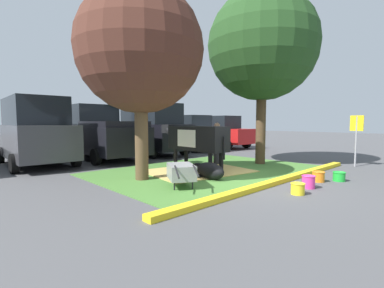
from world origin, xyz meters
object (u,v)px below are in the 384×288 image
object	(u,v)px
wheelbarrow	(181,172)
pickup_truck_black	(100,134)
suv_black	(151,129)
sedan_silver	(189,133)
calf_lying	(209,171)
shade_tree_left	(140,50)
cow_holstein	(195,138)
person_handler	(217,142)
bucket_orange	(318,176)
bucket_yellow	(298,188)
suv_dark_grey	(35,132)
bucket_green	(339,176)
sedan_red	(220,132)
parking_sign	(356,131)
shade_tree_right	(262,46)
bucket_pink	(308,182)

from	to	relation	value
wheelbarrow	pickup_truck_black	world-z (taller)	pickup_truck_black
suv_black	sedan_silver	size ratio (longest dim) A/B	1.05
calf_lying	pickup_truck_black	xyz separation A→B (m)	(-0.22, 6.44, 0.88)
shade_tree_left	cow_holstein	size ratio (longest dim) A/B	1.70
shade_tree_left	person_handler	xyz separation A→B (m)	(3.59, 0.36, -2.72)
bucket_orange	pickup_truck_black	size ratio (longest dim) A/B	0.06
bucket_yellow	suv_dark_grey	xyz separation A→B (m)	(-3.08, 8.79, 1.13)
person_handler	sedan_silver	xyz separation A→B (m)	(3.15, 4.92, 0.12)
shade_tree_left	person_handler	size ratio (longest dim) A/B	3.32
bucket_orange	bucket_green	bearing A→B (deg)	-35.28
sedan_red	suv_black	bearing A→B (deg)	-179.08
cow_holstein	parking_sign	world-z (taller)	parking_sign
pickup_truck_black	cow_holstein	bearing A→B (deg)	-79.78
bucket_orange	suv_black	world-z (taller)	suv_black
bucket_green	sedan_red	size ratio (longest dim) A/B	0.08
parking_sign	sedan_red	bearing A→B (deg)	74.87
suv_dark_grey	pickup_truck_black	distance (m)	2.66
shade_tree_right	bucket_pink	world-z (taller)	shade_tree_right
bucket_pink	bucket_green	bearing A→B (deg)	-9.30
suv_dark_grey	cow_holstein	bearing A→B (deg)	-54.18
bucket_yellow	suv_dark_grey	distance (m)	9.39
sedan_silver	sedan_red	xyz separation A→B (m)	(2.51, -0.21, 0.00)
bucket_yellow	person_handler	bearing A→B (deg)	65.02
bucket_yellow	bucket_orange	distance (m)	1.69
cow_holstein	bucket_orange	xyz separation A→B (m)	(1.18, -3.62, -0.93)
shade_tree_right	suv_black	size ratio (longest dim) A/B	1.41
person_handler	sedan_silver	bearing A→B (deg)	57.32
bucket_yellow	suv_dark_grey	world-z (taller)	suv_dark_grey
shade_tree_left	sedan_red	world-z (taller)	shade_tree_left
wheelbarrow	bucket_yellow	xyz separation A→B (m)	(1.46, -2.33, -0.25)
parking_sign	bucket_yellow	distance (m)	5.42
calf_lying	suv_black	distance (m)	6.70
cow_holstein	person_handler	bearing A→B (deg)	10.48
bucket_green	sedan_silver	world-z (taller)	sedan_silver
bucket_orange	suv_dark_grey	bearing A→B (deg)	119.01
sedan_red	calf_lying	bearing A→B (deg)	-141.07
bucket_yellow	sedan_silver	world-z (taller)	sedan_silver
person_handler	suv_dark_grey	xyz separation A→B (m)	(-4.99, 4.70, 0.41)
wheelbarrow	suv_black	distance (m)	7.38
shade_tree_left	bucket_green	size ratio (longest dim) A/B	15.77
bucket_yellow	suv_black	bearing A→B (deg)	76.22
person_handler	bucket_orange	bearing A→B (deg)	-93.39
parking_sign	suv_black	bearing A→B (deg)	110.58
bucket_pink	pickup_truck_black	size ratio (longest dim) A/B	0.06
person_handler	suv_dark_grey	world-z (taller)	suv_dark_grey
wheelbarrow	sedan_red	distance (m)	11.13
calf_lying	sedan_silver	world-z (taller)	sedan_silver
cow_holstein	shade_tree_right	bearing A→B (deg)	-14.89
person_handler	bucket_pink	distance (m)	4.23
person_handler	parking_sign	bearing A→B (deg)	-48.06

